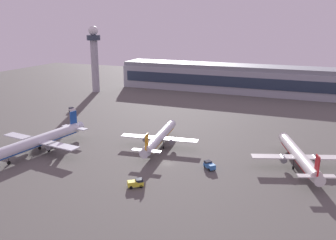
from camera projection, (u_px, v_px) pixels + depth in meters
The scene contains 9 objects.
ground_plane at pixel (167, 163), 114.16m from camera, with size 416.00×416.00×0.00m, color #56544F.
terminal_building at pixel (237, 79), 223.99m from camera, with size 144.47×22.40×16.40m.
control_tower at pixel (94, 54), 220.59m from camera, with size 8.00×8.00×39.33m.
airplane_near_gate at pixel (39, 141), 122.38m from camera, with size 32.32×41.40×10.62m.
airplane_terminal_side at pixel (299, 156), 110.24m from camera, with size 27.90×35.44×9.39m.
airplane_taxiway_distant at pixel (159, 137), 128.04m from camera, with size 27.52×35.25×9.04m.
baggage_tractor at pixel (136, 183), 97.71m from camera, with size 4.47×4.08×2.25m.
maintenance_van at pixel (72, 110), 176.06m from camera, with size 4.57×3.73×2.25m.
cargo_loader at pixel (209, 165), 109.55m from camera, with size 4.35×4.28×2.25m.
Camera 1 is at (40.31, -98.51, 43.40)m, focal length 39.31 mm.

